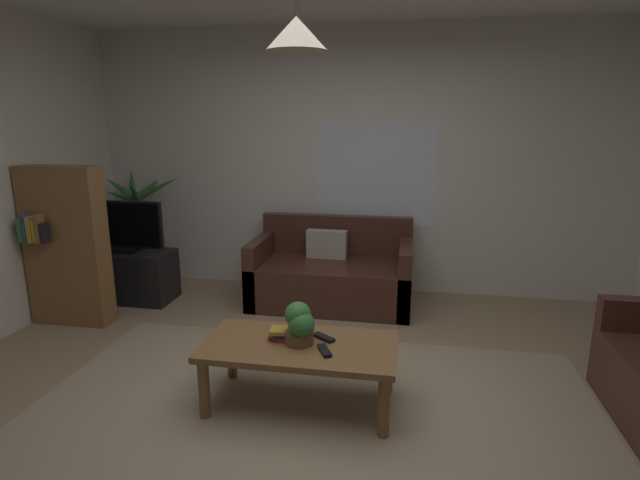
{
  "coord_description": "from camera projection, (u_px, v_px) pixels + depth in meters",
  "views": [
    {
      "loc": [
        0.54,
        -2.69,
        1.8
      ],
      "look_at": [
        0.0,
        0.3,
        1.05
      ],
      "focal_mm": 28.13,
      "sensor_mm": 36.0,
      "label": 1
    }
  ],
  "objects": [
    {
      "name": "potted_palm_corner",
      "position": [
        140.0,
        234.0,
        5.46
      ],
      "size": [
        0.87,
        0.75,
        1.27
      ],
      "color": "#4C4C51",
      "rests_on": "ground"
    },
    {
      "name": "wall_back",
      "position": [
        357.0,
        163.0,
        5.14
      ],
      "size": [
        5.63,
        0.06,
        2.68
      ],
      "primitive_type": "cube",
      "color": "silver",
      "rests_on": "ground"
    },
    {
      "name": "remote_on_table_1",
      "position": [
        324.0,
        338.0,
        3.19
      ],
      "size": [
        0.16,
        0.13,
        0.02
      ],
      "primitive_type": "cube",
      "rotation": [
        0.0,
        0.0,
        0.95
      ],
      "color": "black",
      "rests_on": "coffee_table"
    },
    {
      "name": "book_on_table_2",
      "position": [
        282.0,
        331.0,
        3.17
      ],
      "size": [
        0.16,
        0.13,
        0.02
      ],
      "primitive_type": "cube",
      "rotation": [
        0.0,
        0.0,
        0.13
      ],
      "color": "gold",
      "rests_on": "coffee_table"
    },
    {
      "name": "couch_under_window",
      "position": [
        332.0,
        276.0,
        4.94
      ],
      "size": [
        1.54,
        0.84,
        0.82
      ],
      "color": "#47281E",
      "rests_on": "ground"
    },
    {
      "name": "bookshelf_corner",
      "position": [
        66.0,
        246.0,
        4.36
      ],
      "size": [
        0.7,
        0.31,
        1.4
      ],
      "color": "olive",
      "rests_on": "ground"
    },
    {
      "name": "tv_stand",
      "position": [
        129.0,
        275.0,
        5.03
      ],
      "size": [
        0.9,
        0.44,
        0.5
      ],
      "primitive_type": "cube",
      "color": "black",
      "rests_on": "ground"
    },
    {
      "name": "potted_plant_on_table",
      "position": [
        300.0,
        324.0,
        3.1
      ],
      "size": [
        0.19,
        0.2,
        0.27
      ],
      "color": "brown",
      "rests_on": "coffee_table"
    },
    {
      "name": "window_pane",
      "position": [
        376.0,
        173.0,
        5.1
      ],
      "size": [
        1.21,
        0.01,
        1.09
      ],
      "primitive_type": "cube",
      "color": "white"
    },
    {
      "name": "tv",
      "position": [
        123.0,
        226.0,
        4.89
      ],
      "size": [
        0.82,
        0.16,
        0.51
      ],
      "color": "black",
      "rests_on": "tv_stand"
    },
    {
      "name": "book_on_table_1",
      "position": [
        284.0,
        334.0,
        3.18
      ],
      "size": [
        0.13,
        0.11,
        0.03
      ],
      "primitive_type": "cube",
      "rotation": [
        0.0,
        0.0,
        0.07
      ],
      "color": "#2D4C8C",
      "rests_on": "coffee_table"
    },
    {
      "name": "book_on_table_0",
      "position": [
        282.0,
        338.0,
        3.18
      ],
      "size": [
        0.17,
        0.13,
        0.03
      ],
      "primitive_type": "cube",
      "rotation": [
        0.0,
        0.0,
        -0.25
      ],
      "color": "#B22D2D",
      "rests_on": "coffee_table"
    },
    {
      "name": "floor",
      "position": [
        311.0,
        417.0,
        3.1
      ],
      "size": [
        5.51,
        4.88,
        0.02
      ],
      "primitive_type": "cube",
      "color": "#9E8466",
      "rests_on": "ground"
    },
    {
      "name": "rug",
      "position": [
        305.0,
        435.0,
        2.91
      ],
      "size": [
        3.58,
        2.68,
        0.01
      ],
      "primitive_type": "cube",
      "color": "tan",
      "rests_on": "ground"
    },
    {
      "name": "coffee_table",
      "position": [
        300.0,
        353.0,
        3.14
      ],
      "size": [
        1.21,
        0.61,
        0.42
      ],
      "color": "olive",
      "rests_on": "ground"
    },
    {
      "name": "remote_on_table_0",
      "position": [
        324.0,
        351.0,
        3.01
      ],
      "size": [
        0.11,
        0.17,
        0.02
      ],
      "primitive_type": "cube",
      "rotation": [
        0.0,
        0.0,
        0.45
      ],
      "color": "black",
      "rests_on": "coffee_table"
    },
    {
      "name": "pendant_lamp",
      "position": [
        296.0,
        33.0,
        2.69
      ],
      "size": [
        0.34,
        0.34,
        0.53
      ],
      "color": "black"
    }
  ]
}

